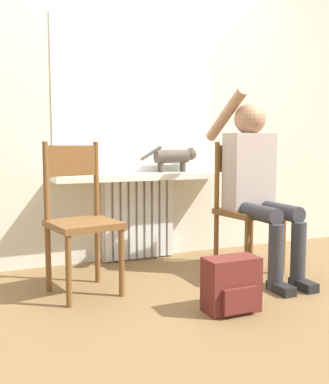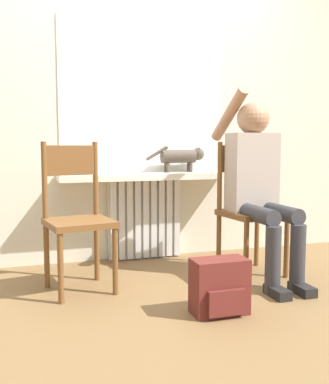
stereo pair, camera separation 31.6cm
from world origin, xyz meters
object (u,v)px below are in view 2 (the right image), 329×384
object	(u,v)px
person	(258,178)
backpack	(220,287)
chair_right	(249,207)
cat	(183,156)
chair_left	(77,215)

from	to	relation	value
person	backpack	distance (m)	0.96
person	chair_right	bearing A→B (deg)	92.97
chair_right	backpack	size ratio (longest dim) A/B	3.09
person	cat	world-z (taller)	person
chair_left	chair_right	bearing A→B (deg)	-10.14
chair_right	backpack	bearing A→B (deg)	-135.89
chair_left	cat	distance (m)	1.16
chair_right	chair_left	bearing A→B (deg)	172.66
chair_left	cat	size ratio (longest dim) A/B	1.91
chair_right	backpack	distance (m)	0.93
backpack	chair_left	bearing A→B (deg)	135.75
person	chair_left	bearing A→B (deg)	174.70
chair_left	person	distance (m)	1.27
person	cat	bearing A→B (deg)	114.02
person	cat	distance (m)	0.77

